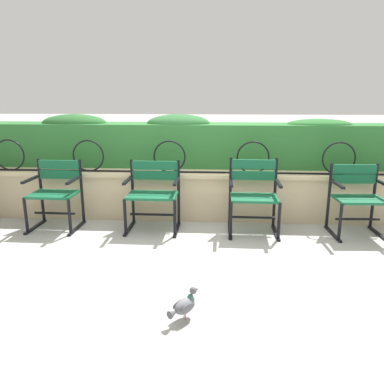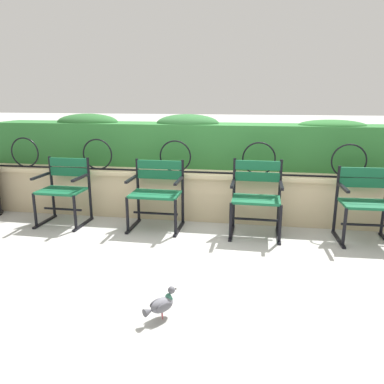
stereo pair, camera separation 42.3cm
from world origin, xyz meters
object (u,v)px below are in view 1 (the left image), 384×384
Objects in this scene: park_chair_leftmost at (56,191)px; park_chair_centre_left at (153,192)px; park_chair_centre_right at (254,194)px; park_chair_rightmost at (357,197)px; pigeon_near_chairs at (184,306)px.

park_chair_leftmost is 1.00× the size of park_chair_centre_left.
park_chair_rightmost is (1.21, 0.01, -0.01)m from park_chair_centre_right.
park_chair_rightmost is (2.43, -0.02, -0.01)m from park_chair_centre_left.
park_chair_rightmost is 3.34× the size of pigeon_near_chairs.
park_chair_rightmost is at bearing 0.10° from park_chair_leftmost.
park_chair_centre_right is 3.58× the size of pigeon_near_chairs.
pigeon_near_chairs is (-1.88, -1.93, -0.34)m from park_chair_rightmost.
park_chair_leftmost is at bearing -179.90° from park_chair_rightmost.
park_chair_rightmost is 2.72m from pigeon_near_chairs.
park_chair_leftmost is at bearing -178.71° from park_chair_centre_left.
park_chair_centre_right reaches higher than park_chair_leftmost.
park_chair_centre_left is 2.06m from pigeon_near_chairs.
park_chair_rightmost is (3.64, 0.01, -0.00)m from park_chair_leftmost.
park_chair_centre_left is 0.95× the size of park_chair_centre_right.
park_chair_leftmost is 2.63m from pigeon_near_chairs.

